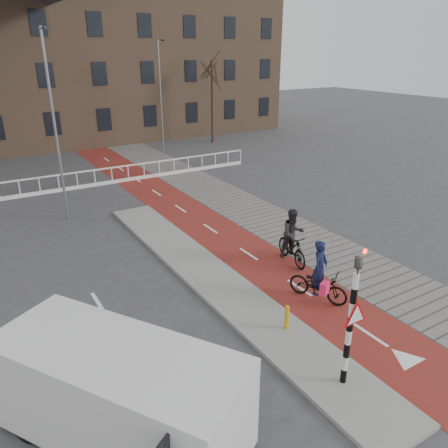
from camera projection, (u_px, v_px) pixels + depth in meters
ground at (305, 333)px, 12.21m from camera, size 120.00×120.00×0.00m
bike_lane at (190, 215)px, 20.85m from camera, size 2.50×60.00×0.01m
sidewalk at (239, 205)px, 22.19m from camera, size 3.00×60.00×0.01m
curb_island at (212, 278)px, 15.01m from camera, size 1.80×16.00×0.12m
traffic_signal at (352, 315)px, 9.57m from camera, size 0.80×0.80×3.68m
bollard at (287, 317)px, 12.12m from camera, size 0.12×0.12×0.71m
cyclist_near at (319, 280)px, 13.61m from camera, size 1.41×2.04×2.01m
cyclist_far at (292, 241)px, 15.92m from camera, size 1.01×2.02×2.08m
van at (119, 394)px, 8.51m from camera, size 4.43×5.38×2.18m
railing at (20, 192)px, 23.14m from camera, size 28.00×0.10×0.99m
townhouse_row at (2, 42)px, 33.17m from camera, size 46.00×10.00×15.90m
tree_right at (212, 102)px, 35.61m from camera, size 0.22×0.22×6.53m
streetlight_near at (55, 130)px, 18.82m from camera, size 0.12×0.12×8.24m
streetlight_right at (161, 97)px, 32.45m from camera, size 0.12×0.12×8.04m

